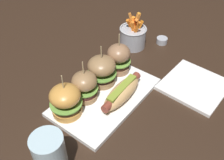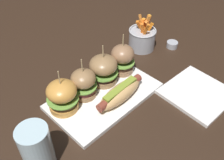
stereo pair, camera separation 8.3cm
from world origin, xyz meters
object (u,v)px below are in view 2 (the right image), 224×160
object	(u,v)px
hot_dog	(120,93)
fries_bucket	(142,38)
side_plate	(198,93)
slider_far_right	(123,59)
water_glass	(37,149)
slider_center_right	(103,69)
sauce_ramekin	(172,44)
platter_main	(104,96)
slider_far_left	(62,96)
slider_center_left	(84,83)

from	to	relation	value
hot_dog	fries_bucket	bearing A→B (deg)	27.55
fries_bucket	side_plate	bearing A→B (deg)	-104.65
slider_far_right	water_glass	world-z (taller)	slider_far_right
side_plate	water_glass	world-z (taller)	water_glass
side_plate	fries_bucket	bearing A→B (deg)	75.35
hot_dog	side_plate	size ratio (longest dim) A/B	0.96
slider_center_right	side_plate	world-z (taller)	slider_center_right
sauce_ramekin	water_glass	bearing A→B (deg)	-174.05
water_glass	slider_center_right	bearing A→B (deg)	18.40
sauce_ramekin	water_glass	distance (m)	0.68
platter_main	slider_far_right	xyz separation A→B (m)	(0.13, 0.04, 0.06)
platter_main	slider_center_right	distance (m)	0.09
slider_far_right	side_plate	world-z (taller)	slider_far_right
slider_far_left	slider_far_right	world-z (taller)	slider_far_right
hot_dog	slider_far_left	world-z (taller)	slider_far_left
slider_far_left	platter_main	bearing A→B (deg)	-20.00
platter_main	sauce_ramekin	distance (m)	0.40
hot_dog	sauce_ramekin	size ratio (longest dim) A/B	4.22
side_plate	platter_main	bearing A→B (deg)	137.19
sauce_ramekin	slider_far_right	bearing A→B (deg)	173.67
slider_center_left	water_glass	xyz separation A→B (m)	(-0.23, -0.10, 0.01)
slider_center_right	water_glass	size ratio (longest dim) A/B	1.04
side_plate	sauce_ramekin	bearing A→B (deg)	52.37
slider_center_left	sauce_ramekin	distance (m)	0.44
slider_far_left	water_glass	bearing A→B (deg)	-145.89
platter_main	slider_center_left	distance (m)	0.08
slider_center_right	slider_far_right	distance (m)	0.08
slider_center_right	fries_bucket	distance (m)	0.27
hot_dog	sauce_ramekin	bearing A→B (deg)	9.26
slider_far_left	side_plate	distance (m)	0.44
slider_far_left	side_plate	xyz separation A→B (m)	(0.35, -0.25, -0.06)
slider_center_left	slider_far_right	size ratio (longest dim) A/B	0.95
platter_main	fries_bucket	size ratio (longest dim) A/B	2.52
water_glass	slider_center_left	bearing A→B (deg)	23.70
slider_center_left	sauce_ramekin	world-z (taller)	slider_center_left
slider_far_left	fries_bucket	bearing A→B (deg)	7.05
platter_main	slider_center_left	xyz separation A→B (m)	(-0.05, 0.04, 0.06)
slider_far_left	slider_center_left	xyz separation A→B (m)	(0.08, -0.00, -0.00)
slider_center_left	sauce_ramekin	size ratio (longest dim) A/B	3.16
platter_main	slider_far_left	world-z (taller)	slider_far_left
slider_center_left	side_plate	bearing A→B (deg)	-43.12
hot_dog	fries_bucket	world-z (taller)	fries_bucket
platter_main	sauce_ramekin	world-z (taller)	sauce_ramekin
hot_dog	slider_center_right	bearing A→B (deg)	76.63
slider_far_left	slider_center_right	bearing A→B (deg)	1.26
fries_bucket	slider_center_left	bearing A→B (deg)	-171.14
slider_center_left	water_glass	size ratio (longest dim) A/B	1.03
slider_center_right	slider_far_right	world-z (taller)	slider_far_right
slider_far_left	slider_center_left	world-z (taller)	slider_far_left
platter_main	slider_center_right	size ratio (longest dim) A/B	2.45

